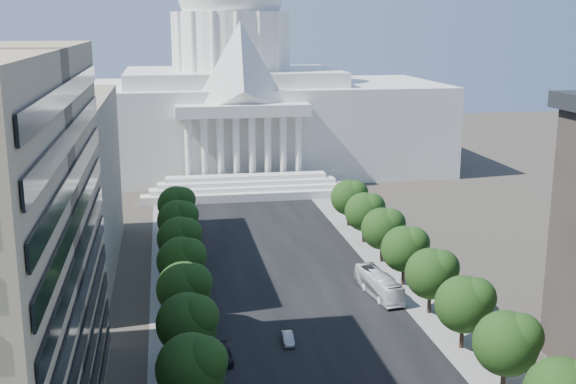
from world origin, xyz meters
TOP-DOWN VIEW (x-y plane):
  - road_asphalt at (0.00, 90.00)m, footprint 30.00×260.00m
  - sidewalk_left at (-19.00, 90.00)m, footprint 8.00×260.00m
  - sidewalk_right at (19.00, 90.00)m, footprint 8.00×260.00m
  - capitol at (0.00, 184.89)m, footprint 120.00×56.00m
  - tree_l_d at (-17.66, 47.81)m, footprint 7.79×7.60m
  - tree_l_e at (-17.66, 59.81)m, footprint 7.79×7.60m
  - tree_l_f at (-17.66, 71.81)m, footprint 7.79×7.60m
  - tree_l_g at (-17.66, 83.81)m, footprint 7.79×7.60m
  - tree_l_h at (-17.66, 95.81)m, footprint 7.79×7.60m
  - tree_l_i at (-17.66, 107.81)m, footprint 7.79×7.60m
  - tree_l_j at (-17.66, 119.81)m, footprint 7.79×7.60m
  - tree_r_d at (18.34, 47.81)m, footprint 7.79×7.60m
  - tree_r_e at (18.34, 59.81)m, footprint 7.79×7.60m
  - tree_r_f at (18.34, 71.81)m, footprint 7.79×7.60m
  - tree_r_g at (18.34, 83.81)m, footprint 7.79×7.60m
  - tree_r_h at (18.34, 95.81)m, footprint 7.79×7.60m
  - tree_r_i at (18.34, 107.81)m, footprint 7.79×7.60m
  - tree_r_j at (18.34, 119.81)m, footprint 7.79×7.60m
  - streetlight_c at (19.90, 60.00)m, footprint 2.61×0.44m
  - streetlight_d at (19.90, 85.00)m, footprint 2.61×0.44m
  - streetlight_e at (19.90, 110.00)m, footprint 2.61×0.44m
  - streetlight_f at (19.90, 135.00)m, footprint 2.61×0.44m
  - car_silver at (-4.47, 65.29)m, footprint 1.62×4.18m
  - car_dark_b at (-13.50, 61.50)m, footprint 2.44×5.49m
  - city_bus at (12.68, 80.01)m, footprint 4.61×13.47m

SIDE VIEW (x-z plane):
  - road_asphalt at x=0.00m, z-range -0.01..0.01m
  - sidewalk_left at x=-19.00m, z-range -0.01..0.01m
  - sidewalk_right at x=19.00m, z-range -0.01..0.01m
  - car_silver at x=-4.47m, z-range 0.00..1.36m
  - car_dark_b at x=-13.50m, z-range 0.00..1.56m
  - city_bus at x=12.68m, z-range 0.00..3.68m
  - streetlight_c at x=19.90m, z-range 1.32..10.32m
  - streetlight_d at x=19.90m, z-range 1.32..10.32m
  - streetlight_e at x=19.90m, z-range 1.32..10.32m
  - streetlight_f at x=19.90m, z-range 1.32..10.32m
  - tree_l_d at x=-17.66m, z-range 1.47..11.44m
  - tree_l_e at x=-17.66m, z-range 1.47..11.44m
  - tree_l_f at x=-17.66m, z-range 1.47..11.44m
  - tree_l_g at x=-17.66m, z-range 1.47..11.44m
  - tree_l_h at x=-17.66m, z-range 1.47..11.44m
  - tree_l_i at x=-17.66m, z-range 1.47..11.44m
  - tree_l_j at x=-17.66m, z-range 1.47..11.44m
  - tree_r_d at x=18.34m, z-range 1.47..11.44m
  - tree_r_e at x=18.34m, z-range 1.47..11.44m
  - tree_r_f at x=18.34m, z-range 1.47..11.44m
  - tree_r_g at x=18.34m, z-range 1.47..11.44m
  - tree_r_h at x=18.34m, z-range 1.47..11.44m
  - tree_r_i at x=18.34m, z-range 1.47..11.44m
  - tree_r_j at x=18.34m, z-range 1.47..11.44m
  - capitol at x=0.00m, z-range -16.49..56.51m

